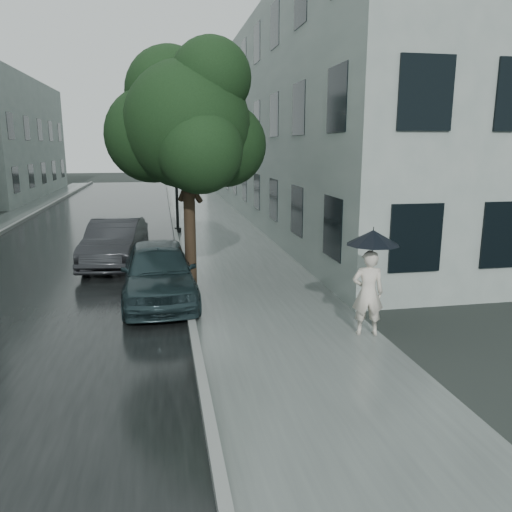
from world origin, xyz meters
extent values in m
plane|color=black|center=(0.00, 0.00, 0.00)|extent=(120.00, 120.00, 0.00)
cube|color=slate|center=(0.25, 12.00, 0.00)|extent=(3.50, 60.00, 0.01)
cube|color=slate|center=(-1.57, 12.00, 0.07)|extent=(0.15, 60.00, 0.15)
cube|color=black|center=(-5.08, 12.00, 0.00)|extent=(6.85, 60.00, 0.00)
cube|color=#8D9A94|center=(5.50, 19.50, 4.50)|extent=(7.00, 36.00, 9.00)
cube|color=black|center=(2.02, 19.50, 4.50)|extent=(0.08, 32.40, 7.20)
cube|color=black|center=(-10.32, 30.00, 4.00)|extent=(0.08, 16.20, 6.40)
imported|color=beige|center=(1.70, 0.21, 0.83)|extent=(0.67, 0.52, 1.65)
cylinder|color=black|center=(1.74, 0.18, 1.39)|extent=(0.02, 0.02, 0.75)
cone|color=black|center=(1.74, 0.18, 1.90)|extent=(1.20, 1.20, 0.28)
cylinder|color=black|center=(1.74, 0.18, 2.06)|extent=(0.02, 0.02, 0.08)
cylinder|color=black|center=(1.74, 0.18, 0.98)|extent=(0.03, 0.03, 0.06)
cylinder|color=#332619|center=(-1.40, 4.08, 1.43)|extent=(0.29, 0.29, 2.87)
sphere|color=#173317|center=(-1.40, 4.08, 4.03)|extent=(3.03, 3.03, 3.03)
sphere|color=#173317|center=(-0.46, 4.43, 3.56)|extent=(2.09, 2.09, 2.09)
sphere|color=#173317|center=(-2.22, 4.55, 3.81)|extent=(2.34, 2.34, 2.34)
sphere|color=#173317|center=(-1.18, 3.26, 3.44)|extent=(1.97, 1.97, 1.97)
sphere|color=#173317|center=(-1.75, 4.78, 4.85)|extent=(2.21, 2.21, 2.21)
sphere|color=#173317|center=(-0.83, 3.85, 5.08)|extent=(1.88, 1.88, 1.88)
cylinder|color=black|center=(-1.45, 12.47, 2.46)|extent=(0.12, 0.12, 4.92)
cylinder|color=black|center=(-1.45, 12.47, 0.10)|extent=(0.28, 0.28, 0.20)
cylinder|color=black|center=(-1.69, 12.54, 4.92)|extent=(0.50, 0.21, 0.08)
sphere|color=silver|center=(-1.98, 12.61, 4.87)|extent=(0.32, 0.32, 0.32)
imported|color=#1C2C30|center=(-2.20, 3.13, 0.70)|extent=(1.77, 4.14, 1.39)
imported|color=black|center=(-3.50, 7.04, 0.69)|extent=(1.86, 4.27, 1.37)
camera|label=1|loc=(-2.06, -8.29, 3.57)|focal=35.00mm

